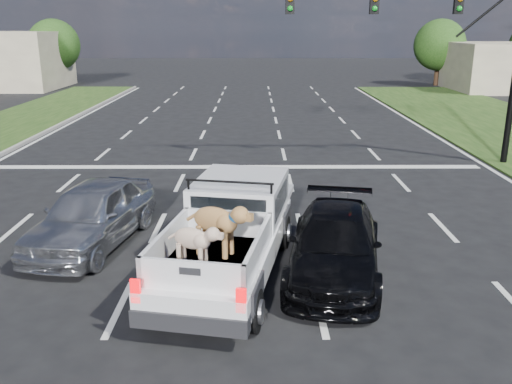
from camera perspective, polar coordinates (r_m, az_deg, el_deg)
ground at (r=9.70m, az=-3.89°, el=-12.12°), size 160.00×160.00×0.00m
road_markings at (r=15.75m, az=-2.41°, el=-0.43°), size 17.75×60.00×0.01m
traffic_signal at (r=20.07m, az=19.77°, el=16.06°), size 9.11×0.31×7.00m
tree_far_c at (r=49.36m, az=-20.49°, el=14.28°), size 4.20×4.20×5.40m
tree_far_d at (r=48.96m, az=18.76°, el=14.43°), size 4.20×4.20×5.40m
pickup_truck at (r=10.60m, az=-2.82°, el=-4.15°), size 2.75×5.36×1.92m
silver_sedan at (r=12.63m, az=-16.88°, el=-2.24°), size 2.47×4.44×1.43m
black_coupe at (r=10.79m, az=8.31°, el=-5.48°), size 2.49×4.53×1.24m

